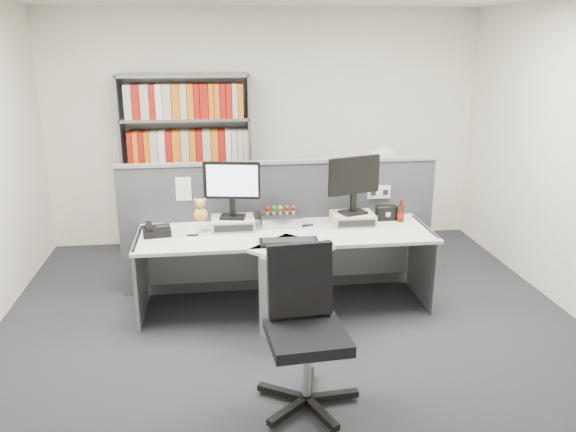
{
  "coord_description": "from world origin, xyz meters",
  "views": [
    {
      "loc": [
        -0.6,
        -3.99,
        2.36
      ],
      "look_at": [
        0.0,
        0.65,
        0.92
      ],
      "focal_mm": 36.15,
      "sensor_mm": 36.0,
      "label": 1
    }
  ],
  "objects": [
    {
      "name": "monitor_right",
      "position": [
        0.64,
        0.98,
        1.14
      ],
      "size": [
        0.5,
        0.23,
        0.53
      ],
      "color": "black",
      "rests_on": "monitor_riser_right"
    },
    {
      "name": "keyboard",
      "position": [
        -0.01,
        0.52,
        0.74
      ],
      "size": [
        0.5,
        0.2,
        0.03
      ],
      "color": "black",
      "rests_on": "desk"
    },
    {
      "name": "monitor_left",
      "position": [
        -0.46,
        0.98,
        1.12
      ],
      "size": [
        0.5,
        0.2,
        0.51
      ],
      "color": "black",
      "rests_on": "monitor_riser_left"
    },
    {
      "name": "speaker",
      "position": [
        0.99,
        1.07,
        0.78
      ],
      "size": [
        0.19,
        0.11,
        0.13
      ],
      "primitive_type": "cube",
      "color": "black",
      "rests_on": "desk"
    },
    {
      "name": "filing_cabinet",
      "position": [
        1.2,
        1.99,
        0.35
      ],
      "size": [
        0.45,
        0.61,
        0.7
      ],
      "color": "gray",
      "rests_on": "ground"
    },
    {
      "name": "partition",
      "position": [
        0.0,
        1.25,
        0.65
      ],
      "size": [
        3.0,
        0.08,
        1.27
      ],
      "color": "#41444A",
      "rests_on": "ground"
    },
    {
      "name": "plush_toy",
      "position": [
        -0.74,
        0.92,
        0.91
      ],
      "size": [
        0.12,
        0.12,
        0.21
      ],
      "color": "gold",
      "rests_on": "monitor_riser_left"
    },
    {
      "name": "desk_calendar",
      "position": [
        -0.81,
        0.84,
        0.77
      ],
      "size": [
        0.1,
        0.07,
        0.11
      ],
      "color": "black",
      "rests_on": "desk"
    },
    {
      "name": "desktop_pc",
      "position": [
        -0.02,
        1.06,
        0.77
      ],
      "size": [
        0.36,
        0.32,
        0.09
      ],
      "color": "black",
      "rests_on": "desk"
    },
    {
      "name": "ground",
      "position": [
        0.0,
        0.0,
        0.0
      ],
      "size": [
        5.5,
        5.5,
        0.0
      ],
      "primitive_type": "plane",
      "color": "#303238",
      "rests_on": "ground"
    },
    {
      "name": "shelving_unit",
      "position": [
        -0.9,
        2.44,
        0.98
      ],
      "size": [
        1.41,
        0.4,
        2.0
      ],
      "color": "gray",
      "rests_on": "ground"
    },
    {
      "name": "office_chair",
      "position": [
        -0.05,
        -0.61,
        0.56
      ],
      "size": [
        0.68,
        0.7,
        1.05
      ],
      "color": "silver",
      "rests_on": "ground"
    },
    {
      "name": "room_shell",
      "position": [
        0.0,
        0.0,
        1.79
      ],
      "size": [
        5.04,
        5.54,
        2.72
      ],
      "color": "white",
      "rests_on": "ground"
    },
    {
      "name": "mouse",
      "position": [
        0.31,
        0.43,
        0.74
      ],
      "size": [
        0.07,
        0.12,
        0.04
      ],
      "primitive_type": "ellipsoid",
      "color": "black",
      "rests_on": "desk"
    },
    {
      "name": "monitor_riser_right",
      "position": [
        0.64,
        0.98,
        0.77
      ],
      "size": [
        0.38,
        0.31,
        0.1
      ],
      "color": "#BEB39E",
      "rests_on": "desk"
    },
    {
      "name": "desk_phone",
      "position": [
        -1.13,
        0.89,
        0.76
      ],
      "size": [
        0.26,
        0.25,
        0.1
      ],
      "color": "black",
      "rests_on": "desk"
    },
    {
      "name": "desk",
      "position": [
        0.0,
        0.6,
        0.46
      ],
      "size": [
        2.6,
        1.2,
        0.72
      ],
      "color": "silver",
      "rests_on": "ground"
    },
    {
      "name": "cola_bottle",
      "position": [
        1.1,
        0.99,
        0.8
      ],
      "size": [
        0.07,
        0.07,
        0.22
      ],
      "color": "#3F190A",
      "rests_on": "desk"
    },
    {
      "name": "desk_fan",
      "position": [
        1.2,
        1.99,
        1.04
      ],
      "size": [
        0.32,
        0.19,
        0.54
      ],
      "color": "white",
      "rests_on": "filing_cabinet"
    },
    {
      "name": "figurines",
      "position": [
        -0.02,
        1.05,
        0.87
      ],
      "size": [
        0.29,
        0.05,
        0.09
      ],
      "color": "#BEB39E",
      "rests_on": "desktop_pc"
    },
    {
      "name": "monitor_riser_left",
      "position": [
        -0.46,
        0.98,
        0.77
      ],
      "size": [
        0.38,
        0.31,
        0.1
      ],
      "color": "#BEB39E",
      "rests_on": "desk"
    }
  ]
}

